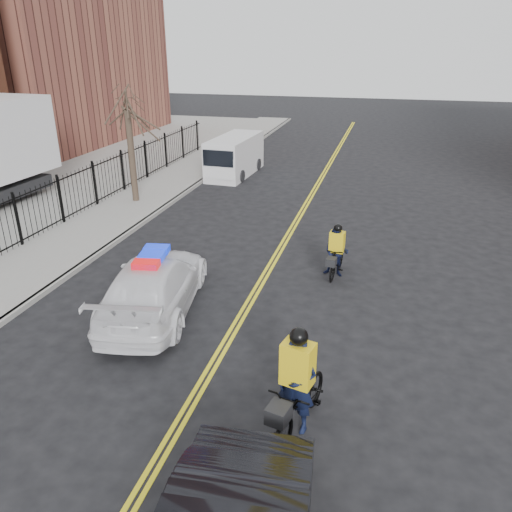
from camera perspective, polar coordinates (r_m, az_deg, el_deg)
The scene contains 12 objects.
ground at distance 12.52m, azimuth -3.48°, elevation -9.96°, with size 120.00×120.00×0.00m, color black.
center_line_left at distance 19.49m, azimuth 3.63°, elevation 2.67°, with size 0.10×60.00×0.01m, color yellow.
center_line_right at distance 19.46m, azimuth 4.09°, elevation 2.62°, with size 0.10×60.00×0.01m, color yellow.
sidewalk at distance 22.04m, azimuth -15.68°, elevation 4.49°, with size 3.00×60.00×0.15m, color gray.
curb at distance 21.33m, azimuth -12.18°, elevation 4.23°, with size 0.20×60.00×0.15m, color gray.
iron_fence at distance 22.56m, azimuth -19.26°, elevation 6.95°, with size 0.12×28.00×2.00m, color black, non-canonical shape.
warehouse_far at distance 42.98m, azimuth -24.85°, elevation 21.55°, with size 14.00×18.00×14.00m, color brown.
street_tree at distance 22.99m, azimuth -14.35°, elevation 14.30°, with size 3.20×3.20×4.80m.
police_cruiser at distance 13.85m, azimuth -11.56°, elevation -3.26°, with size 3.03×5.59×1.70m.
cargo_van at distance 28.02m, azimuth -2.53°, elevation 11.26°, with size 2.13×5.07×2.09m.
cyclist_near at distance 9.73m, azimuth 4.62°, elevation -15.53°, with size 1.27×2.37×2.21m.
cyclist_far at distance 15.86m, azimuth 9.13°, elevation 0.06°, with size 0.84×1.75×1.73m.
Camera 1 is at (3.41, -9.90, 6.86)m, focal length 35.00 mm.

